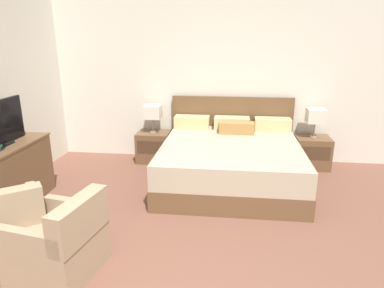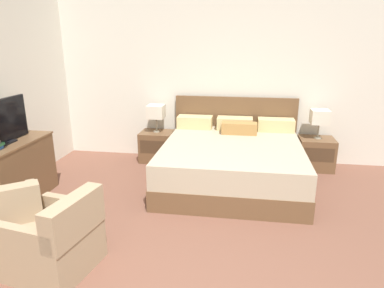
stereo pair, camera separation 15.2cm
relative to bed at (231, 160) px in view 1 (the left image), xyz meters
The scene contains 9 objects.
wall_back 1.60m from the bed, 111.27° to the left, with size 6.49×0.06×2.85m, color silver.
bed is the anchor object (origin of this frame).
nightstand_left 1.54m from the bed, 150.40° to the left, with size 0.55×0.47×0.52m.
nightstand_right 1.53m from the bed, 29.62° to the left, with size 0.55×0.47×0.52m.
table_lamp_left 1.63m from the bed, 150.36° to the left, with size 0.28×0.28×0.47m.
table_lamp_right 1.63m from the bed, 29.67° to the left, with size 0.28×0.28×0.47m.
dresser 2.97m from the bed, 158.71° to the right, with size 0.55×1.16×0.81m.
armchair_by_window 3.01m from the bed, 135.81° to the right, with size 0.96×0.96×0.76m.
armchair_companion 2.74m from the bed, 122.91° to the right, with size 0.80×0.79×0.76m.
Camera 1 is at (0.41, -2.16, 2.04)m, focal length 32.00 mm.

